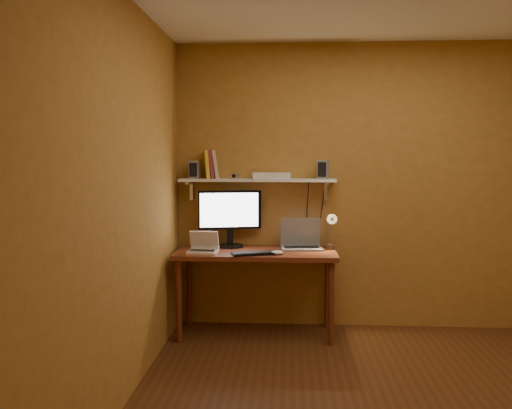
# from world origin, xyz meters

# --- Properties ---
(room) EXTENTS (3.44, 3.24, 2.64)m
(room) POSITION_xyz_m (0.00, 0.00, 1.30)
(room) COLOR #562E16
(room) RESTS_ON ground
(desk) EXTENTS (1.40, 0.60, 0.75)m
(desk) POSITION_xyz_m (-0.95, 1.28, 0.66)
(desk) COLOR maroon
(desk) RESTS_ON ground
(wall_shelf) EXTENTS (1.40, 0.25, 0.21)m
(wall_shelf) POSITION_xyz_m (-0.95, 1.47, 1.36)
(wall_shelf) COLOR white
(wall_shelf) RESTS_ON room
(monitor) EXTENTS (0.57, 0.29, 0.52)m
(monitor) POSITION_xyz_m (-1.20, 1.47, 1.04)
(monitor) COLOR black
(monitor) RESTS_ON desk
(laptop) EXTENTS (0.38, 0.29, 0.27)m
(laptop) POSITION_xyz_m (-0.55, 1.43, 0.82)
(laptop) COLOR gray
(laptop) RESTS_ON desk
(netbook) EXTENTS (0.27, 0.21, 0.19)m
(netbook) POSITION_xyz_m (-1.40, 1.18, 0.80)
(netbook) COLOR white
(netbook) RESTS_ON desk
(keyboard) EXTENTS (0.44, 0.26, 0.02)m
(keyboard) POSITION_xyz_m (-0.94, 1.10, 0.76)
(keyboard) COLOR black
(keyboard) RESTS_ON desk
(mouse) EXTENTS (0.10, 0.07, 0.04)m
(mouse) POSITION_xyz_m (-0.76, 1.11, 0.77)
(mouse) COLOR white
(mouse) RESTS_ON desk
(desk_lamp) EXTENTS (0.09, 0.23, 0.38)m
(desk_lamp) POSITION_xyz_m (-0.29, 1.41, 0.96)
(desk_lamp) COLOR silver
(desk_lamp) RESTS_ON desk
(speaker_left) EXTENTS (0.10, 0.10, 0.16)m
(speaker_left) POSITION_xyz_m (-1.52, 1.47, 1.46)
(speaker_left) COLOR gray
(speaker_left) RESTS_ON wall_shelf
(speaker_right) EXTENTS (0.11, 0.11, 0.17)m
(speaker_right) POSITION_xyz_m (-0.36, 1.47, 1.46)
(speaker_right) COLOR gray
(speaker_right) RESTS_ON wall_shelf
(books) EXTENTS (0.17, 0.19, 0.26)m
(books) POSITION_xyz_m (-1.37, 1.48, 1.50)
(books) COLOR yellow
(books) RESTS_ON wall_shelf
(shelf_camera) EXTENTS (0.09, 0.05, 0.05)m
(shelf_camera) POSITION_xyz_m (-1.15, 1.42, 1.40)
(shelf_camera) COLOR silver
(shelf_camera) RESTS_ON wall_shelf
(router) EXTENTS (0.36, 0.26, 0.06)m
(router) POSITION_xyz_m (-0.83, 1.47, 1.40)
(router) COLOR white
(router) RESTS_ON wall_shelf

